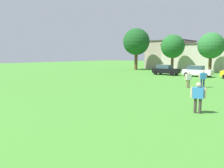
% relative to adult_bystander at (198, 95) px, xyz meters
% --- Properties ---
extents(ground_plane, '(160.00, 160.00, 0.00)m').
position_rel_adult_bystander_xyz_m(ground_plane, '(-7.25, 15.95, -1.06)').
color(ground_plane, '#42842D').
extents(adult_bystander, '(0.83, 0.45, 1.78)m').
position_rel_adult_bystander_xyz_m(adult_bystander, '(0.00, 0.00, 0.00)').
color(adult_bystander, '#3F3833').
rests_on(adult_bystander, ground).
extents(bystander_near_trees, '(0.56, 0.69, 1.68)m').
position_rel_adult_bystander_xyz_m(bystander_near_trees, '(-4.40, 9.55, -0.06)').
color(bystander_near_trees, '#8C7259').
rests_on(bystander_near_trees, ground).
extents(bystander_midfield, '(0.64, 0.65, 1.78)m').
position_rel_adult_bystander_xyz_m(bystander_midfield, '(-3.34, 10.68, 0.00)').
color(bystander_midfield, navy).
rests_on(bystander_midfield, ground).
extents(parked_car_black_0, '(4.30, 2.02, 1.68)m').
position_rel_adult_bystander_xyz_m(parked_car_black_0, '(-13.21, 21.91, -0.20)').
color(parked_car_black_0, black).
rests_on(parked_car_black_0, ground).
extents(parked_car_white_1, '(4.30, 2.02, 1.68)m').
position_rel_adult_bystander_xyz_m(parked_car_white_1, '(-8.07, 22.25, -0.20)').
color(parked_car_white_1, white).
rests_on(parked_car_white_1, ground).
extents(tree_far_left, '(5.87, 5.87, 9.15)m').
position_rel_adult_bystander_xyz_m(tree_far_left, '(-24.52, 29.80, 5.12)').
color(tree_far_left, brown).
rests_on(tree_far_left, ground).
extents(tree_left, '(4.76, 4.76, 7.41)m').
position_rel_adult_bystander_xyz_m(tree_left, '(-16.37, 30.95, 3.95)').
color(tree_left, brown).
rests_on(tree_left, ground).
extents(tree_center_left, '(4.72, 4.72, 7.35)m').
position_rel_adult_bystander_xyz_m(tree_center_left, '(-8.89, 30.89, 3.91)').
color(tree_center_left, brown).
rests_on(tree_center_left, ground).
extents(house_left, '(13.92, 9.14, 5.79)m').
position_rel_adult_bystander_xyz_m(house_left, '(-14.23, 39.11, 1.85)').
color(house_left, beige).
rests_on(house_left, ground).
extents(house_right, '(9.50, 9.09, 6.73)m').
position_rel_adult_bystander_xyz_m(house_right, '(-20.84, 39.11, 2.32)').
color(house_right, tan).
rests_on(house_right, ground).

